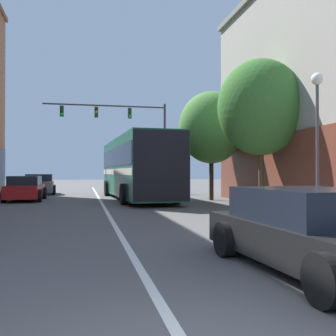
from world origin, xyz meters
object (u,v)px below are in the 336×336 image
object	(u,v)px
hatchback_foreground	(316,231)
street_tree_near	(261,107)
street_tree_far	(211,128)
bus	(137,166)
parked_car_left_near	(39,185)
parked_car_left_far	(25,189)
traffic_signal_gantry	(126,125)
street_lamp	(317,123)

from	to	relation	value
hatchback_foreground	street_tree_near	bearing A→B (deg)	-24.09
street_tree_near	street_tree_far	distance (m)	5.09
bus	parked_car_left_near	xyz separation A→B (m)	(-5.96, 6.42, -1.24)
hatchback_foreground	parked_car_left_far	xyz separation A→B (m)	(-6.59, 16.83, 0.03)
traffic_signal_gantry	street_tree_far	distance (m)	10.22
bus	street_lamp	bearing A→B (deg)	-161.93
parked_car_left_near	parked_car_left_far	distance (m)	6.27
hatchback_foreground	parked_car_left_far	world-z (taller)	parked_car_left_far
street_tree_near	street_tree_far	size ratio (longest dim) A/B	1.07
street_lamp	street_tree_far	distance (m)	9.57
parked_car_left_near	street_tree_near	xyz separation A→B (m)	(10.41, -13.03, 3.63)
bus	parked_car_left_near	size ratio (longest dim) A/B	3.00
bus	parked_car_left_far	xyz separation A→B (m)	(-6.02, 0.15, -1.27)
parked_car_left_near	street_tree_near	bearing A→B (deg)	-144.48
street_lamp	traffic_signal_gantry	bearing A→B (deg)	102.03
hatchback_foreground	street_tree_near	xyz separation A→B (m)	(3.89, 10.07, 3.69)
traffic_signal_gantry	street_tree_far	world-z (taller)	traffic_signal_gantry
parked_car_left_far	street_lamp	distance (m)	15.40
parked_car_left_far	traffic_signal_gantry	distance (m)	10.91
parked_car_left_far	traffic_signal_gantry	size ratio (longest dim) A/B	0.44
hatchback_foreground	street_tree_far	world-z (taller)	street_tree_far
parked_car_left_far	street_tree_near	bearing A→B (deg)	-122.86
hatchback_foreground	parked_car_left_near	distance (m)	24.00
street_lamp	street_tree_near	distance (m)	4.64
hatchback_foreground	traffic_signal_gantry	world-z (taller)	traffic_signal_gantry
hatchback_foreground	street_lamp	bearing A→B (deg)	-36.24
street_tree_near	street_lamp	bearing A→B (deg)	-92.76
bus	traffic_signal_gantry	xyz separation A→B (m)	(0.20, 7.89, 3.25)
parked_car_left_far	bus	bearing A→B (deg)	-91.49
street_tree_near	bus	bearing A→B (deg)	124.00
bus	street_lamp	size ratio (longest dim) A/B	2.55
bus	street_tree_far	size ratio (longest dim) A/B	1.99
parked_car_left_far	street_tree_far	distance (m)	10.63
parked_car_left_far	street_tree_near	distance (m)	13.00
traffic_signal_gantry	street_lamp	bearing A→B (deg)	-77.97
parked_car_left_far	street_lamp	size ratio (longest dim) A/B	0.88
parked_car_left_near	parked_car_left_far	bearing A→B (deg)	176.27
bus	parked_car_left_far	size ratio (longest dim) A/B	2.89
street_lamp	street_tree_near	bearing A→B (deg)	87.24
parked_car_left_far	street_tree_near	size ratio (longest dim) A/B	0.65
hatchback_foreground	traffic_signal_gantry	xyz separation A→B (m)	(-0.37, 24.57, 4.55)
bus	street_lamp	world-z (taller)	street_lamp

